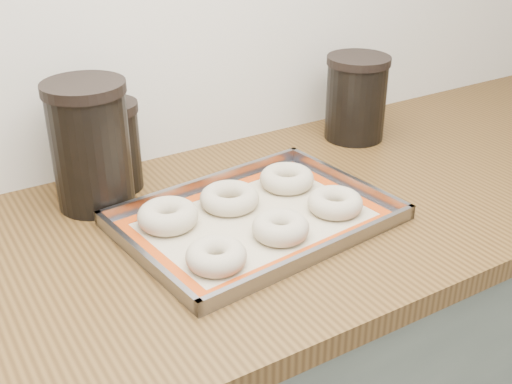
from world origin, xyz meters
TOP-DOWN VIEW (x-y plane):
  - countertop at (0.00, 1.68)m, footprint 3.06×0.68m
  - baking_tray at (-0.06, 1.65)m, footprint 0.49×0.38m
  - baking_mat at (-0.06, 1.65)m, footprint 0.45×0.33m
  - bagel_front_left at (-0.19, 1.56)m, footprint 0.10×0.10m
  - bagel_front_mid at (-0.06, 1.58)m, footprint 0.11×0.11m
  - bagel_front_right at (0.07, 1.61)m, footprint 0.10×0.10m
  - bagel_back_left at (-0.20, 1.71)m, footprint 0.11×0.11m
  - bagel_back_mid at (-0.08, 1.72)m, footprint 0.14×0.14m
  - bagel_back_right at (0.06, 1.73)m, footprint 0.13×0.13m
  - canister_left at (-0.28, 1.87)m, footprint 0.15×0.15m
  - canister_mid at (-0.23, 1.91)m, footprint 0.11×0.11m
  - canister_right at (0.33, 1.87)m, footprint 0.14×0.14m

SIDE VIEW (x-z plane):
  - countertop at x=0.00m, z-range 0.86..0.90m
  - baking_mat at x=-0.06m, z-range 0.90..0.91m
  - baking_tray at x=-0.06m, z-range 0.89..0.92m
  - bagel_back_mid at x=-0.08m, z-range 0.90..0.94m
  - bagel_front_right at x=0.07m, z-range 0.90..0.94m
  - bagel_back_right at x=0.06m, z-range 0.90..0.94m
  - bagel_front_left at x=-0.19m, z-range 0.90..0.94m
  - bagel_front_mid at x=-0.06m, z-range 0.90..0.94m
  - bagel_back_left at x=-0.20m, z-range 0.90..0.94m
  - canister_mid at x=-0.23m, z-range 0.90..1.07m
  - canister_right at x=0.33m, z-range 0.90..1.09m
  - canister_left at x=-0.28m, z-range 0.90..1.14m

